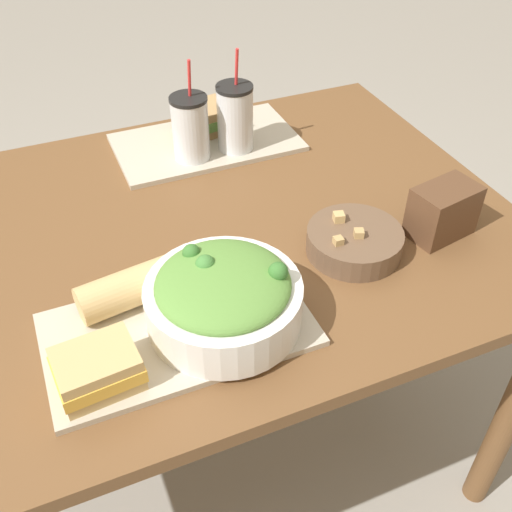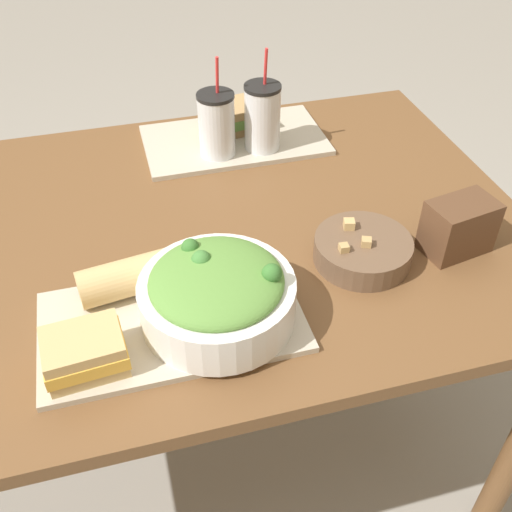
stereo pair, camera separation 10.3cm
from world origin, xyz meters
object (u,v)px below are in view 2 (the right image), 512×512
object	(u,v)px
soup_bowl	(363,249)
chip_bag	(459,227)
drink_cup_dark	(217,126)
baguette_near	(128,278)
drink_cup_red	(262,119)
salad_bowl	(217,293)
sandwich_far	(234,117)
sandwich_near	(84,352)

from	to	relation	value
soup_bowl	chip_bag	size ratio (longest dim) A/B	1.33
soup_bowl	drink_cup_dark	distance (m)	0.47
baguette_near	drink_cup_red	bearing A→B (deg)	-49.10
salad_bowl	soup_bowl	distance (m)	0.31
sandwich_far	chip_bag	size ratio (longest dim) A/B	1.05
chip_bag	drink_cup_dark	bearing A→B (deg)	118.86
sandwich_near	drink_cup_red	xyz separation A→B (m)	(0.44, 0.57, 0.04)
salad_bowl	baguette_near	size ratio (longest dim) A/B	1.48
sandwich_far	drink_cup_dark	world-z (taller)	drink_cup_dark
baguette_near	salad_bowl	bearing A→B (deg)	-134.31
soup_bowl	sandwich_near	bearing A→B (deg)	-165.33
drink_cup_red	chip_bag	xyz separation A→B (m)	(0.26, -0.45, -0.03)
baguette_near	sandwich_near	bearing A→B (deg)	142.59
baguette_near	sandwich_far	xyz separation A→B (m)	(0.32, 0.53, -0.00)
sandwich_far	drink_cup_red	distance (m)	0.12
sandwich_near	chip_bag	distance (m)	0.71
baguette_near	drink_cup_dark	distance (m)	0.49
soup_bowl	drink_cup_red	world-z (taller)	drink_cup_red
soup_bowl	drink_cup_red	bearing A→B (deg)	99.69
salad_bowl	chip_bag	size ratio (longest dim) A/B	1.87
sandwich_far	soup_bowl	bearing A→B (deg)	-87.81
drink_cup_red	sandwich_far	bearing A→B (deg)	111.89
soup_bowl	baguette_near	size ratio (longest dim) A/B	1.05
sandwich_near	drink_cup_red	bearing A→B (deg)	46.95
sandwich_near	drink_cup_red	size ratio (longest dim) A/B	0.54
soup_bowl	salad_bowl	bearing A→B (deg)	-164.20
salad_bowl	drink_cup_red	distance (m)	0.56
salad_bowl	drink_cup_red	size ratio (longest dim) A/B	1.07
salad_bowl	chip_bag	bearing A→B (deg)	7.99
soup_bowl	baguette_near	xyz separation A→B (m)	(-0.43, 0.01, 0.02)
sandwich_near	drink_cup_dark	xyz separation A→B (m)	(0.33, 0.57, 0.04)
salad_bowl	drink_cup_dark	bearing A→B (deg)	77.62
baguette_near	drink_cup_red	world-z (taller)	drink_cup_red
drink_cup_red	soup_bowl	bearing A→B (deg)	-80.31
baguette_near	sandwich_far	bearing A→B (deg)	-39.56
salad_bowl	sandwich_far	distance (m)	0.65
salad_bowl	drink_cup_dark	world-z (taller)	drink_cup_dark
baguette_near	drink_cup_dark	world-z (taller)	drink_cup_dark
salad_bowl	sandwich_near	xyz separation A→B (m)	(-0.22, -0.05, -0.02)
salad_bowl	soup_bowl	size ratio (longest dim) A/B	1.41
baguette_near	chip_bag	bearing A→B (deg)	-101.37
salad_bowl	baguette_near	xyz separation A→B (m)	(-0.14, 0.10, -0.02)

